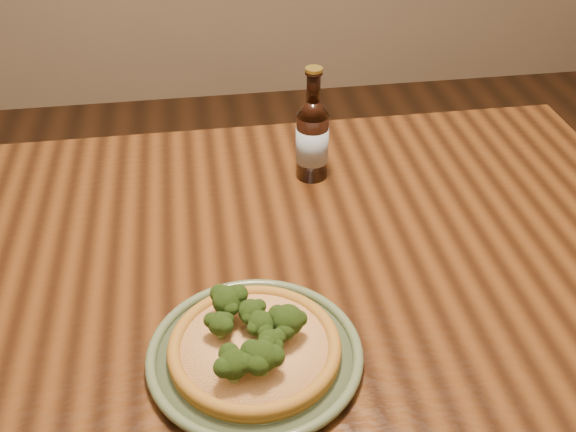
{
  "coord_description": "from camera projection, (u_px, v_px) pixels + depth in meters",
  "views": [
    {
      "loc": [
        0.04,
        -0.67,
        1.42
      ],
      "look_at": [
        0.16,
        0.13,
        0.82
      ],
      "focal_mm": 42.0,
      "sensor_mm": 36.0,
      "label": 1
    }
  ],
  "objects": [
    {
      "name": "table",
      "position": [
        188.0,
        321.0,
        1.06
      ],
      "size": [
        1.6,
        0.9,
        0.75
      ],
      "color": "#4B2810",
      "rests_on": "ground"
    },
    {
      "name": "beer_bottle",
      "position": [
        312.0,
        138.0,
        1.19
      ],
      "size": [
        0.06,
        0.06,
        0.21
      ],
      "rotation": [
        0.0,
        0.0,
        -0.42
      ],
      "color": "black",
      "rests_on": "table"
    },
    {
      "name": "plate",
      "position": [
        255.0,
        355.0,
        0.87
      ],
      "size": [
        0.28,
        0.28,
        0.02
      ],
      "rotation": [
        0.0,
        0.0,
        -0.43
      ],
      "color": "#576747",
      "rests_on": "table"
    },
    {
      "name": "pizza",
      "position": [
        254.0,
        344.0,
        0.86
      ],
      "size": [
        0.22,
        0.22,
        0.07
      ],
      "rotation": [
        0.0,
        0.0,
        0.19
      ],
      "color": "#AB7726",
      "rests_on": "plate"
    }
  ]
}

